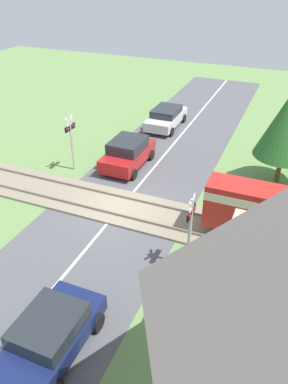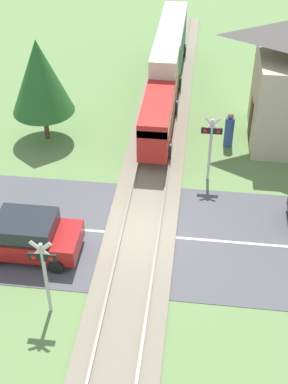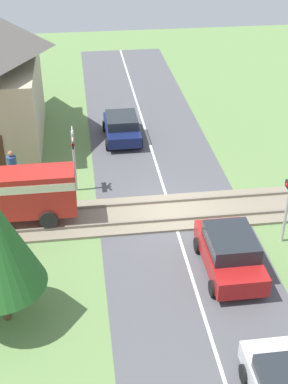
{
  "view_description": "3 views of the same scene",
  "coord_description": "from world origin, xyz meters",
  "views": [
    {
      "loc": [
        13.11,
        6.69,
        10.06
      ],
      "look_at": [
        0.0,
        1.22,
        1.2
      ],
      "focal_mm": 35.0,
      "sensor_mm": 36.0,
      "label": 1
    },
    {
      "loc": [
        2.01,
        -15.43,
        14.17
      ],
      "look_at": [
        0.0,
        1.22,
        1.2
      ],
      "focal_mm": 50.0,
      "sensor_mm": 36.0,
      "label": 2
    },
    {
      "loc": [
        -19.04,
        3.74,
        13.07
      ],
      "look_at": [
        0.0,
        1.22,
        1.2
      ],
      "focal_mm": 50.0,
      "sensor_mm": 36.0,
      "label": 3
    }
  ],
  "objects": [
    {
      "name": "road_surface",
      "position": [
        0.0,
        0.0,
        0.01
      ],
      "size": [
        48.0,
        6.4,
        0.02
      ],
      "color": "#515156",
      "rests_on": "ground_plane"
    },
    {
      "name": "track_bed",
      "position": [
        0.0,
        0.0,
        0.07
      ],
      "size": [
        2.8,
        48.0,
        0.24
      ],
      "color": "gray",
      "rests_on": "ground_plane"
    },
    {
      "name": "tree_roadside_hedge",
      "position": [
        -5.49,
        6.57,
        3.32
      ],
      "size": [
        2.97,
        2.97,
        5.1
      ],
      "color": "brown",
      "rests_on": "ground_plane"
    },
    {
      "name": "car_near_crossing",
      "position": [
        -4.02,
        -1.44,
        0.84
      ],
      "size": [
        3.89,
        2.02,
        1.63
      ],
      "color": "#A81919",
      "rests_on": "ground_plane"
    },
    {
      "name": "crossing_signal_east_approach",
      "position": [
        2.53,
        4.08,
        2.02
      ],
      "size": [
        0.9,
        0.18,
        3.15
      ],
      "color": "#B7B7B7",
      "rests_on": "ground_plane"
    },
    {
      "name": "pedestrian_by_station",
      "position": [
        3.42,
        6.98,
        0.81
      ],
      "size": [
        0.44,
        0.44,
        1.78
      ],
      "color": "#2D4C8E",
      "rests_on": "ground_plane"
    },
    {
      "name": "crossing_signal_west_approach",
      "position": [
        -2.53,
        -4.08,
        2.02
      ],
      "size": [
        0.9,
        0.18,
        3.15
      ],
      "color": "#B7B7B7",
      "rests_on": "ground_plane"
    },
    {
      "name": "ground_plane",
      "position": [
        0.0,
        0.0,
        0.0
      ],
      "size": [
        60.0,
        60.0,
        0.0
      ],
      "primitive_type": "plane",
      "color": "#66894C"
    },
    {
      "name": "train",
      "position": [
        0.0,
        11.25,
        1.86
      ],
      "size": [
        1.58,
        13.99,
        3.18
      ],
      "color": "red",
      "rests_on": "track_bed"
    }
  ]
}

